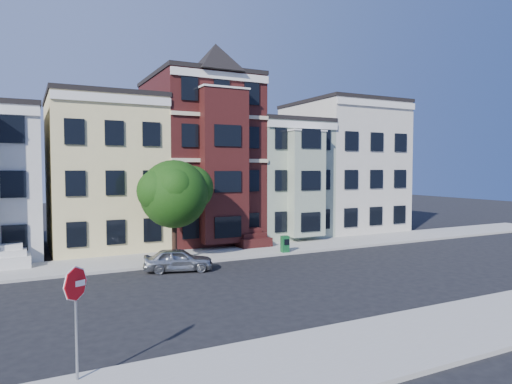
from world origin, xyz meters
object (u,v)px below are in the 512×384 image
street_tree (174,199)px  stop_sign (76,316)px  parked_car (178,260)px  newspaper_box (285,244)px

street_tree → stop_sign: (-6.55, -13.27, -1.95)m
stop_sign → parked_car: bearing=36.8°
street_tree → newspaper_box: bearing=-4.6°
parked_car → newspaper_box: (7.47, 1.51, 0.05)m
parked_car → stop_sign: 12.81m
newspaper_box → stop_sign: (-13.59, -12.70, 1.11)m
parked_car → street_tree: bearing=4.6°
stop_sign → street_tree: bearing=39.2°
parked_car → newspaper_box: bearing=-62.4°
street_tree → stop_sign: street_tree is taller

